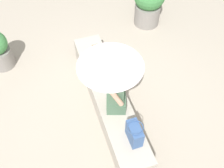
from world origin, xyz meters
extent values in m
plane|color=#9E9384|center=(0.00, 0.00, 0.00)|extent=(14.00, 14.00, 0.00)
cube|color=#A8A093|center=(0.00, 0.00, 0.22)|extent=(2.67, 0.49, 0.43)
cube|color=#47664C|center=(-0.30, -0.02, 0.54)|extent=(0.41, 0.37, 0.22)
cube|color=#47664C|center=(-0.30, -0.02, 0.89)|extent=(0.37, 0.29, 0.48)
sphere|color=tan|center=(-0.30, -0.02, 1.23)|extent=(0.20, 0.20, 0.20)
cylinder|color=tan|center=(-0.12, -0.09, 0.92)|extent=(0.13, 0.21, 0.32)
cylinder|color=tan|center=(-0.49, 0.04, 0.92)|extent=(0.13, 0.21, 0.32)
cylinder|color=#B7B7BC|center=(-0.23, 0.04, 0.95)|extent=(0.02, 0.02, 1.04)
cone|color=silver|center=(-0.23, 0.04, 1.38)|extent=(0.87, 0.87, 0.20)
sphere|color=#B7B7BC|center=(-0.23, 0.04, 1.49)|extent=(0.03, 0.03, 0.03)
cube|color=brown|center=(0.58, -0.04, 0.61)|extent=(0.27, 0.16, 0.35)
torus|color=brown|center=(0.58, -0.04, 0.80)|extent=(0.20, 0.20, 0.01)
cube|color=#335184|center=(-0.90, -0.07, 0.59)|extent=(0.29, 0.15, 0.31)
torus|color=#335184|center=(-0.90, -0.07, 0.76)|extent=(0.22, 0.22, 0.01)
cube|color=#D83866|center=(0.21, -0.02, 0.44)|extent=(0.33, 0.28, 0.01)
cylinder|color=gray|center=(1.56, 1.62, 0.19)|extent=(0.43, 0.43, 0.38)
cylinder|color=gray|center=(1.85, -1.51, 0.22)|extent=(0.55, 0.55, 0.45)
camera|label=1|loc=(-2.30, 0.72, 3.68)|focal=40.96mm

